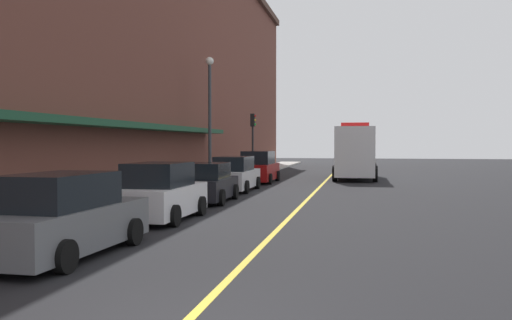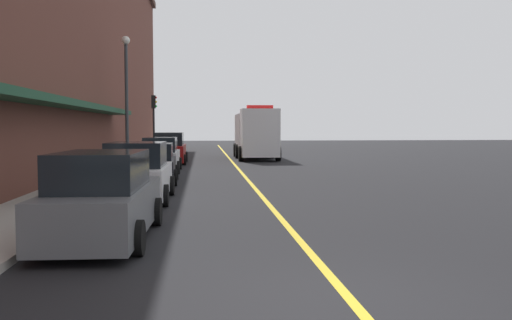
% 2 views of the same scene
% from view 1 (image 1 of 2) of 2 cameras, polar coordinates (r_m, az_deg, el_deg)
% --- Properties ---
extents(ground_plane, '(112.00, 112.00, 0.00)m').
position_cam_1_polar(ground_plane, '(31.72, 6.69, -2.60)').
color(ground_plane, black).
extents(sidewalk_left, '(2.40, 70.00, 0.15)m').
position_cam_1_polar(sidewalk_left, '(32.76, -4.20, -2.32)').
color(sidewalk_left, '#ADA8A0').
rests_on(sidewalk_left, ground).
extents(lane_center_stripe, '(0.16, 70.00, 0.01)m').
position_cam_1_polar(lane_center_stripe, '(31.72, 6.69, -2.59)').
color(lane_center_stripe, gold).
rests_on(lane_center_stripe, ground).
extents(brick_building_left, '(14.65, 64.00, 16.19)m').
position_cam_1_polar(brick_building_left, '(35.16, -17.51, 11.01)').
color(brick_building_left, brown).
rests_on(brick_building_left, ground).
extents(parked_car_0, '(2.06, 4.77, 1.77)m').
position_cam_1_polar(parked_car_0, '(12.50, -19.03, -5.59)').
color(parked_car_0, '#595B60').
rests_on(parked_car_0, ground).
extents(parked_car_1, '(2.04, 4.16, 1.80)m').
position_cam_1_polar(parked_car_1, '(17.59, -9.74, -3.39)').
color(parked_car_1, silver).
rests_on(parked_car_1, ground).
extents(parked_car_2, '(2.12, 4.23, 1.60)m').
position_cam_1_polar(parked_car_2, '(22.70, -5.11, -2.42)').
color(parked_car_2, black).
rests_on(parked_car_2, ground).
extents(parked_car_3, '(1.96, 4.77, 1.74)m').
position_cam_1_polar(parked_car_3, '(27.84, -2.18, -1.52)').
color(parked_car_3, silver).
rests_on(parked_car_3, ground).
extents(parked_car_4, '(2.05, 4.76, 1.91)m').
position_cam_1_polar(parked_car_4, '(33.76, 0.29, -0.82)').
color(parked_car_4, maroon).
rests_on(parked_car_4, ground).
extents(box_truck, '(2.75, 8.02, 3.65)m').
position_cam_1_polar(box_truck, '(37.76, 10.14, 0.72)').
color(box_truck, silver).
rests_on(box_truck, ground).
extents(parking_meter_0, '(0.14, 0.18, 1.33)m').
position_cam_1_polar(parking_meter_0, '(14.48, -21.17, -3.69)').
color(parking_meter_0, '#4C4C51').
rests_on(parking_meter_0, sidewalk_left).
extents(parking_meter_1, '(0.14, 0.18, 1.33)m').
position_cam_1_polar(parking_meter_1, '(17.51, -15.13, -2.71)').
color(parking_meter_1, '#4C4C51').
rests_on(parking_meter_1, sidewalk_left).
extents(parking_meter_2, '(0.14, 0.18, 1.33)m').
position_cam_1_polar(parking_meter_2, '(32.67, -2.68, -0.60)').
color(parking_meter_2, '#4C4C51').
rests_on(parking_meter_2, sidewalk_left).
extents(street_lamp_left, '(0.44, 0.44, 6.94)m').
position_cam_1_polar(street_lamp_left, '(30.74, -4.75, 5.48)').
color(street_lamp_left, '#33383D').
rests_on(street_lamp_left, sidewalk_left).
extents(traffic_light_near, '(0.38, 0.36, 4.30)m').
position_cam_1_polar(traffic_light_near, '(39.09, -0.32, 2.86)').
color(traffic_light_near, '#232326').
rests_on(traffic_light_near, sidewalk_left).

